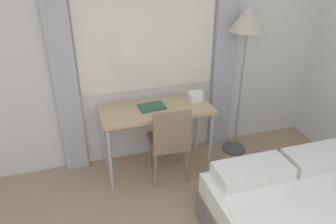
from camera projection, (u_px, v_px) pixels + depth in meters
The scene contains 6 objects.
wall_back_with_window at pixel (129, 46), 3.41m from camera, with size 5.60×0.13×2.70m.
desk at pixel (157, 114), 3.48m from camera, with size 1.18×0.51×0.75m.
desk_chair at pixel (170, 139), 3.38m from camera, with size 0.43×0.43×0.87m.
standing_lamp at pixel (247, 27), 3.41m from camera, with size 0.38×0.38×1.76m.
telephone at pixel (195, 96), 3.60m from camera, with size 0.16×0.15×0.12m.
book at pixel (152, 107), 3.46m from camera, with size 0.29×0.21×0.02m.
Camera 1 is at (-0.57, -0.46, 2.30)m, focal length 35.00 mm.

